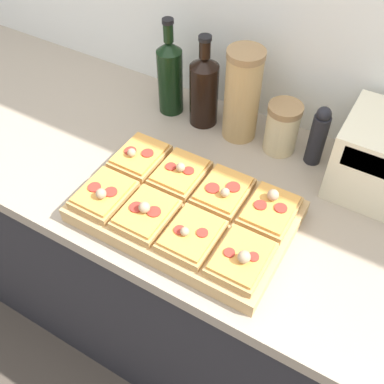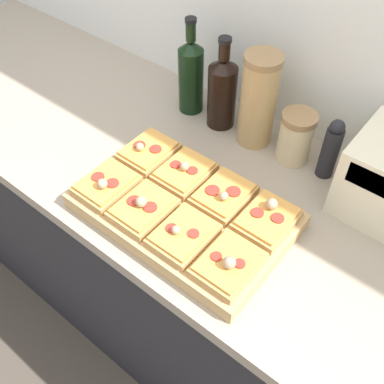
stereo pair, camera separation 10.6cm
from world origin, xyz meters
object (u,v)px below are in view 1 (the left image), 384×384
Objects in this scene: cutting_board at (186,211)px; olive_oil_bottle at (170,76)px; grain_jar_tall at (242,95)px; grain_jar_short at (282,128)px; pepper_mill at (318,136)px; wine_bottle at (204,89)px.

cutting_board is 0.44m from olive_oil_bottle.
grain_jar_tall is (0.23, 0.00, 0.01)m from olive_oil_bottle.
grain_jar_short is 0.83× the size of pepper_mill.
wine_bottle is 0.24m from grain_jar_short.
grain_jar_tall is at bearing 0.00° from wine_bottle.
cutting_board is 0.38m from wine_bottle.
pepper_mill reaches higher than grain_jar_short.
olive_oil_bottle is at bearing 180.00° from wine_bottle.
wine_bottle reaches higher than grain_jar_tall.
pepper_mill is (0.22, 0.00, -0.05)m from grain_jar_tall.
grain_jar_short is at bearing 0.00° from olive_oil_bottle.
grain_jar_tall is 0.14m from grain_jar_short.
grain_jar_short reaches higher than cutting_board.
olive_oil_bottle is 1.64× the size of pepper_mill.
wine_bottle is at bearing 180.00° from pepper_mill.
grain_jar_tall is (-0.03, 0.34, 0.11)m from cutting_board.
pepper_mill reaches higher than cutting_board.
pepper_mill is (0.45, 0.00, -0.03)m from olive_oil_bottle.
wine_bottle is 1.02× the size of grain_jar_tall.
cutting_board is 1.89× the size of grain_jar_tall.
wine_bottle reaches higher than grain_jar_short.
wine_bottle is (-0.14, 0.34, 0.09)m from cutting_board.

